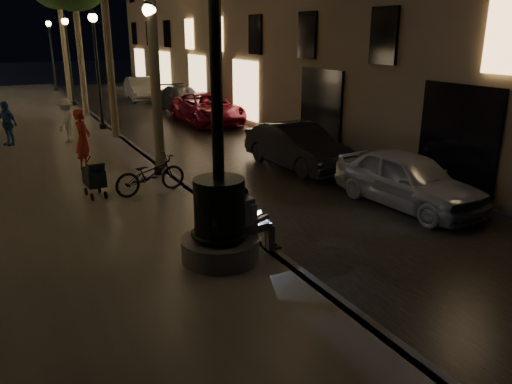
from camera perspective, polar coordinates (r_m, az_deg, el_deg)
ground at (r=21.40m, az=-15.71°, el=6.10°), size 120.00×120.00×0.00m
cobble_lane at (r=22.18m, az=-8.09°, el=7.01°), size 6.00×45.00×0.02m
promenade at (r=20.96m, az=-26.47°, el=4.94°), size 8.00×45.00×0.20m
curb_strip at (r=21.38m, az=-15.73°, el=6.36°), size 0.25×45.00×0.20m
fountain_lamppost at (r=8.72m, az=-4.21°, el=-1.57°), size 1.40×1.40×5.21m
seated_man_laptop at (r=9.08m, az=-0.62°, el=-2.91°), size 0.92×0.31×1.29m
lamp_curb_a at (r=14.16m, az=-11.72°, el=13.96°), size 0.36×0.36×4.81m
lamp_curb_b at (r=21.94m, az=-17.80°, el=14.74°), size 0.36×0.36×4.81m
lamp_curb_c at (r=29.84m, az=-20.70°, el=15.05°), size 0.36×0.36×4.81m
lamp_curb_d at (r=37.79m, az=-22.38°, el=15.22°), size 0.36×0.36×4.81m
stroller at (r=12.86m, az=-18.00°, el=1.61°), size 0.47×1.00×1.01m
car_front at (r=12.69m, az=16.94°, el=1.39°), size 1.90×4.11×1.36m
car_second at (r=15.73m, az=4.77°, el=5.23°), size 1.72×4.27×1.38m
car_third at (r=23.68m, az=-5.56°, el=9.48°), size 2.49×5.13×1.41m
car_rear at (r=27.66m, az=-8.48°, el=10.48°), size 2.15×4.69×1.33m
car_fifth at (r=32.63m, az=-13.04°, el=11.40°), size 1.91×4.45×1.42m
pedestrian_red at (r=15.69m, az=-19.18°, el=5.74°), size 0.68×0.77×1.76m
pedestrian_white at (r=19.78m, az=-20.87°, el=7.66°), size 1.02×1.20×1.61m
pedestrian_blue at (r=20.06m, az=-26.58°, el=7.03°), size 0.86×0.98×1.58m
bicycle at (r=12.82m, az=-11.99°, el=1.98°), size 1.94×0.92×0.98m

